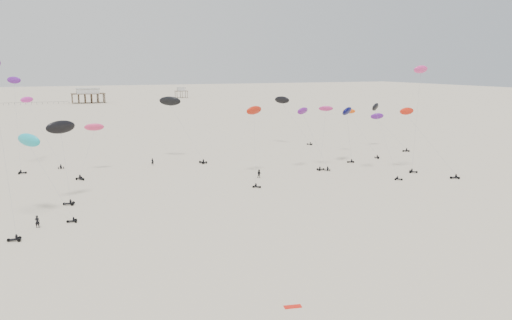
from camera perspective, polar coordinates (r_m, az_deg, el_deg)
name	(u,v)px	position (r m, az deg, el deg)	size (l,w,h in m)	color
ground_plane	(146,128)	(200.71, -12.45, 3.54)	(900.00, 900.00, 0.00)	beige
pavilion_main	(88,97)	(347.60, -18.63, 6.88)	(21.00, 13.00, 9.80)	brown
pavilion_small	(181,93)	(388.51, -8.54, 7.56)	(9.00, 7.00, 8.00)	brown
pier_fence	(0,104)	(347.95, -27.19, 5.69)	(80.20, 0.20, 1.50)	black
rig_0	(254,120)	(110.54, -0.19, 4.62)	(8.37, 15.93, 18.93)	black
rig_1	(40,125)	(134.14, -23.49, 3.70)	(9.06, 14.30, 19.84)	black
rig_2	(421,131)	(120.17, 18.36, 3.20)	(6.93, 14.23, 18.03)	black
rig_3	(358,125)	(141.26, 11.57, 3.93)	(3.99, 14.99, 16.10)	black
rig_4	(379,118)	(117.45, 13.88, 4.64)	(4.29, 13.90, 17.33)	black
rig_5	(309,125)	(118.02, 6.05, 3.99)	(7.88, 7.48, 14.96)	black
rig_6	(91,140)	(119.57, -18.38, 2.17)	(7.66, 11.62, 13.27)	black
rig_7	(16,105)	(130.00, -25.74, 5.65)	(3.80, 11.29, 22.13)	black
rig_8	(285,105)	(156.14, 3.35, 6.31)	(10.20, 9.41, 15.90)	black
rig_10	(347,117)	(127.73, 10.41, 4.88)	(5.73, 5.54, 14.40)	black
rig_11	(324,128)	(120.07, 7.79, 3.60)	(6.13, 5.96, 15.02)	black
rig_12	(383,123)	(155.12, 14.35, 4.07)	(4.82, 14.21, 14.57)	black
rig_13	(62,137)	(95.78, -21.32, 2.46)	(5.83, 7.06, 14.80)	black
rig_14	(419,92)	(119.86, 18.13, 7.35)	(5.40, 4.03, 24.55)	black
rig_15	(175,110)	(132.42, -9.28, 5.69)	(9.66, 15.01, 18.20)	black
rig_16	(33,148)	(88.07, -24.13, 1.30)	(8.74, 10.39, 14.75)	black
spectator_0	(38,228)	(83.52, -23.67, -7.10)	(0.84, 0.58, 2.30)	black
spectator_1	(259,178)	(109.66, 0.37, -2.06)	(1.08, 0.63, 2.22)	black
spectator_3	(153,165)	(126.13, -11.73, -0.59)	(0.76, 0.52, 2.10)	black
grounded_kite_b	(293,307)	(53.32, 4.22, -16.40)	(1.80, 0.70, 0.07)	red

